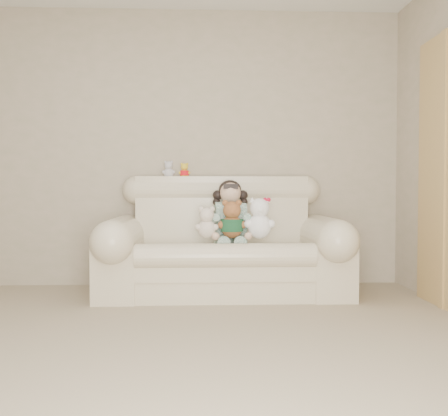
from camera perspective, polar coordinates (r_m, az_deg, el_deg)
floor at (r=2.62m, az=-10.83°, el=-18.15°), size 5.00×5.00×0.00m
wall_back at (r=4.96m, az=-6.74°, el=6.59°), size 4.50×0.00×4.50m
sofa at (r=4.45m, az=-0.06°, el=-2.98°), size 2.10×0.95×1.03m
door_panel at (r=4.26m, az=23.40°, el=3.84°), size 0.06×0.90×2.10m
seated_child at (r=4.52m, az=0.70°, el=-0.43°), size 0.40×0.46×0.58m
brown_teddy at (r=4.33m, az=0.88°, el=-0.84°), size 0.27×0.23×0.37m
white_cat at (r=4.32m, az=3.93°, el=-0.64°), size 0.28×0.23×0.41m
cream_teddy at (r=4.31m, az=-1.91°, el=-1.27°), size 0.23×0.19×0.31m
yellow_mini_bear at (r=4.78m, az=-4.38°, el=4.29°), size 0.11×0.09×0.17m
grey_mini_plush at (r=4.82m, az=-6.12°, el=4.42°), size 0.13×0.10×0.19m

